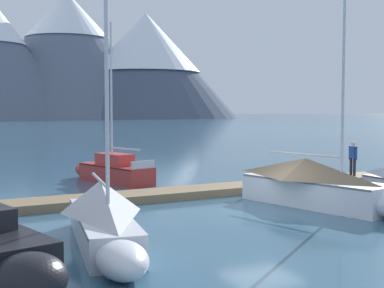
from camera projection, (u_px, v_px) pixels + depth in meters
The scene contains 8 objects.
ground_plane at pixel (262, 210), 19.18m from camera, with size 700.00×700.00×0.00m, color #335B75.
mountain_east_summit at pixel (68, 53), 233.62m from camera, with size 94.40×94.40×54.27m.
mountain_rear_spur at pixel (146, 62), 228.96m from camera, with size 78.57×78.57×44.67m.
dock at pixel (212, 190), 22.80m from camera, with size 25.62×3.77×0.30m.
sailboat_second_berth at pixel (104, 216), 14.02m from camera, with size 2.19×6.82×7.30m.
sailboat_mid_dock_port at pixel (110, 170), 26.50m from camera, with size 2.99×5.76×7.80m.
sailboat_mid_dock_starboard at pixel (318, 184), 19.72m from camera, with size 3.39×6.87×9.36m.
person_on_dock at pixel (353, 156), 26.64m from camera, with size 0.23×0.59×1.69m.
Camera 1 is at (-10.18, -16.23, 3.58)m, focal length 50.20 mm.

